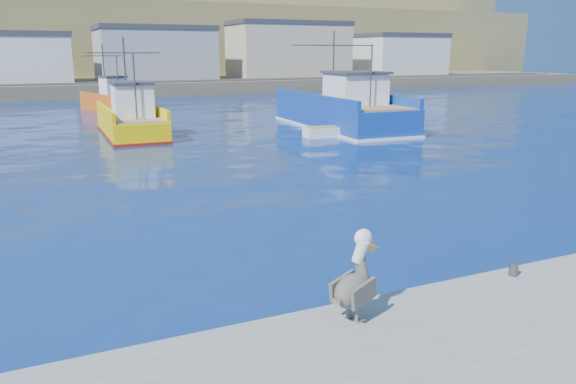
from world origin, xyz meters
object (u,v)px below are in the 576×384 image
at_px(trawler_yellow_b, 131,121).
at_px(boat_orange, 111,100).
at_px(skiff_far, 384,103).
at_px(pelican, 356,282).
at_px(trawler_blue, 343,111).
at_px(skiff_mid, 332,132).

height_order(trawler_yellow_b, boat_orange, trawler_yellow_b).
xyz_separation_m(boat_orange, skiff_far, (26.02, -5.84, -0.71)).
bearing_deg(pelican, skiff_far, 55.19).
relative_size(boat_orange, pelican, 4.55).
relative_size(skiff_far, pelican, 2.49).
bearing_deg(pelican, trawler_blue, 60.29).
relative_size(trawler_yellow_b, skiff_mid, 2.60).
relative_size(skiff_mid, skiff_far, 0.89).
bearing_deg(trawler_blue, boat_orange, 125.21).
relative_size(trawler_blue, pelican, 8.21).
xyz_separation_m(skiff_mid, skiff_far, (15.27, 16.64, 0.02)).
height_order(boat_orange, skiff_far, boat_orange).
xyz_separation_m(trawler_blue, boat_orange, (-13.47, 19.08, -0.19)).
height_order(trawler_blue, pelican, trawler_blue).
bearing_deg(trawler_blue, skiff_mid, -128.74).
distance_m(boat_orange, skiff_mid, 24.92).
bearing_deg(skiff_far, pelican, -124.81).
distance_m(trawler_yellow_b, skiff_mid, 13.06).
distance_m(boat_orange, skiff_far, 26.67).
distance_m(trawler_blue, pelican, 30.83).
xyz_separation_m(trawler_yellow_b, skiff_mid, (11.69, -5.78, -0.70)).
bearing_deg(boat_orange, trawler_blue, -54.79).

